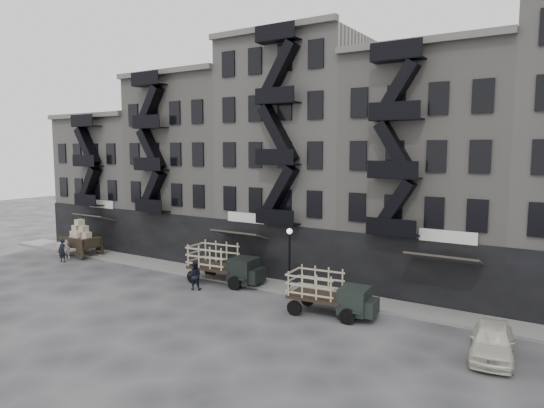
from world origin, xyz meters
The scene contains 14 objects.
ground centered at (0.00, 0.00, 0.00)m, with size 140.00×140.00×0.00m, color #38383A.
sidewalk centered at (0.00, 3.75, 0.07)m, with size 55.00×2.50×0.15m, color slate.
building_west centered at (-20.00, 9.83, 6.00)m, with size 10.00×11.35×13.20m.
building_midwest centered at (-10.00, 9.83, 7.50)m, with size 10.00×11.35×16.20m.
building_center centered at (0.00, 9.82, 8.50)m, with size 10.00×11.35×18.20m.
building_mideast centered at (10.00, 9.83, 7.50)m, with size 10.00×11.35×16.20m.
lamp_post centered at (3.00, 2.60, 2.78)m, with size 0.36×0.36×4.28m.
horse centered at (-18.50, 1.11, 0.86)m, with size 0.93×2.04×1.72m, color silver.
wagon centered at (-18.11, 2.58, 1.79)m, with size 3.81×2.19×3.14m.
stake_truck_west centered at (-2.16, 2.50, 1.54)m, with size 5.51×2.59×2.69m.
stake_truck_east centered at (6.77, 0.61, 1.40)m, with size 5.05×2.41×2.46m.
car_east centered at (15.28, -0.45, 0.76)m, with size 1.78×4.43×1.51m, color beige.
pedestrian_west centered at (-17.20, 0.31, 0.94)m, with size 0.69×0.45×1.88m, color black.
pedestrian_mid centered at (-2.84, 0.27, 0.95)m, with size 0.92×0.72×1.89m, color black.
Camera 1 is at (18.23, -23.07, 9.20)m, focal length 32.00 mm.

